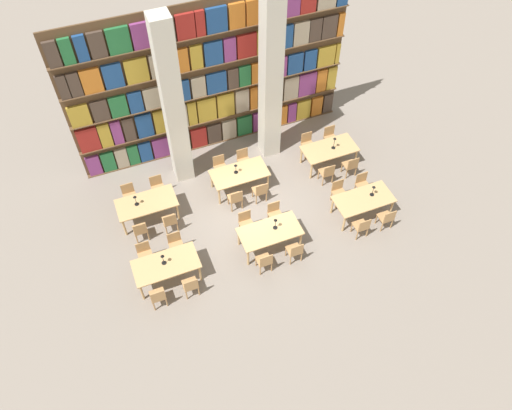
{
  "coord_description": "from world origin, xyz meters",
  "views": [
    {
      "loc": [
        -3.67,
        -9.31,
        12.77
      ],
      "look_at": [
        0.0,
        -0.13,
        0.69
      ],
      "focal_mm": 35.0,
      "sensor_mm": 36.0,
      "label": 1
    }
  ],
  "objects_px": {
    "reading_table_2": "(363,200)",
    "chair_8": "(362,226)",
    "chair_16": "(236,198)",
    "chair_18": "(260,191)",
    "reading_table_3": "(147,204)",
    "chair_20": "(327,172)",
    "chair_23": "(330,137)",
    "chair_7": "(275,213)",
    "chair_22": "(351,165)",
    "desk_lamp_5": "(334,141)",
    "chair_4": "(265,261)",
    "reading_table_4": "(239,174)",
    "chair_9": "(339,191)",
    "desk_lamp_0": "(163,258)",
    "chair_11": "(362,184)",
    "reading_table_0": "(166,265)",
    "chair_3": "(176,244)",
    "desk_lamp_2": "(373,189)",
    "chair_5": "(246,222)",
    "desk_lamp_3": "(135,199)",
    "chair_0": "(158,296)",
    "chair_14": "(170,221)",
    "chair_13": "(129,195)",
    "chair_15": "(157,187)",
    "chair_10": "(387,218)",
    "pillar_left": "(173,106)",
    "chair_1": "(145,254)",
    "chair_12": "(140,230)",
    "desk_lamp_4": "(236,167)",
    "chair_21": "(307,143)",
    "reading_table_5": "(329,150)",
    "chair_6": "(295,251)",
    "reading_table_1": "(270,232)",
    "chair_19": "(244,160)",
    "pillar_center": "(271,82)",
    "desk_lamp_1": "(275,222)"
  },
  "relations": [
    {
      "from": "chair_4",
      "to": "desk_lamp_1",
      "type": "distance_m",
      "value": 1.2
    },
    {
      "from": "chair_8",
      "to": "chair_9",
      "type": "bearing_deg",
      "value": 90.0
    },
    {
      "from": "chair_7",
      "to": "chair_19",
      "type": "distance_m",
      "value": 2.57
    },
    {
      "from": "chair_4",
      "to": "reading_table_4",
      "type": "bearing_deg",
      "value": 82.02
    },
    {
      "from": "chair_16",
      "to": "chair_21",
      "type": "bearing_deg",
      "value": 23.94
    },
    {
      "from": "chair_1",
      "to": "chair_12",
      "type": "relative_size",
      "value": 1.0
    },
    {
      "from": "reading_table_2",
      "to": "chair_16",
      "type": "height_order",
      "value": "chair_16"
    },
    {
      "from": "desk_lamp_4",
      "to": "chair_13",
      "type": "bearing_deg",
      "value": 170.14
    },
    {
      "from": "chair_16",
      "to": "chair_18",
      "type": "relative_size",
      "value": 1.0
    },
    {
      "from": "chair_8",
      "to": "desk_lamp_5",
      "type": "xyz_separation_m",
      "value": [
        0.61,
        3.15,
        0.61
      ]
    },
    {
      "from": "pillar_center",
      "to": "reading_table_4",
      "type": "relative_size",
      "value": 3.2
    },
    {
      "from": "reading_table_4",
      "to": "chair_3",
      "type": "bearing_deg",
      "value": -146.78
    },
    {
      "from": "chair_16",
      "to": "chair_6",
      "type": "bearing_deg",
      "value": -70.05
    },
    {
      "from": "desk_lamp_5",
      "to": "pillar_left",
      "type": "bearing_deg",
      "value": 163.8
    },
    {
      "from": "chair_23",
      "to": "chair_7",
      "type": "bearing_deg",
      "value": 37.63
    },
    {
      "from": "desk_lamp_3",
      "to": "reading_table_5",
      "type": "bearing_deg",
      "value": -0.01
    },
    {
      "from": "chair_18",
      "to": "chair_23",
      "type": "relative_size",
      "value": 1.0
    },
    {
      "from": "chair_7",
      "to": "chair_12",
      "type": "height_order",
      "value": "same"
    },
    {
      "from": "chair_14",
      "to": "desk_lamp_3",
      "type": "relative_size",
      "value": 2.15
    },
    {
      "from": "reading_table_2",
      "to": "chair_8",
      "type": "distance_m",
      "value": 0.91
    },
    {
      "from": "desk_lamp_0",
      "to": "reading_table_2",
      "type": "relative_size",
      "value": 0.22
    },
    {
      "from": "chair_5",
      "to": "desk_lamp_5",
      "type": "height_order",
      "value": "desk_lamp_5"
    },
    {
      "from": "reading_table_1",
      "to": "reading_table_4",
      "type": "distance_m",
      "value": 2.57
    },
    {
      "from": "chair_11",
      "to": "chair_18",
      "type": "distance_m",
      "value": 3.39
    },
    {
      "from": "chair_20",
      "to": "chair_21",
      "type": "height_order",
      "value": "same"
    },
    {
      "from": "desk_lamp_0",
      "to": "chair_15",
      "type": "distance_m",
      "value": 3.25
    },
    {
      "from": "chair_22",
      "to": "desk_lamp_5",
      "type": "xyz_separation_m",
      "value": [
        -0.32,
        0.73,
        0.61
      ]
    },
    {
      "from": "chair_7",
      "to": "chair_13",
      "type": "bearing_deg",
      "value": -31.03
    },
    {
      "from": "pillar_left",
      "to": "chair_23",
      "type": "height_order",
      "value": "pillar_left"
    },
    {
      "from": "reading_table_2",
      "to": "desk_lamp_5",
      "type": "xyz_separation_m",
      "value": [
        0.16,
        2.39,
        0.41
      ]
    },
    {
      "from": "chair_3",
      "to": "chair_21",
      "type": "bearing_deg",
      "value": -156.07
    },
    {
      "from": "reading_table_0",
      "to": "chair_20",
      "type": "height_order",
      "value": "chair_20"
    },
    {
      "from": "chair_3",
      "to": "chair_6",
      "type": "xyz_separation_m",
      "value": [
        3.22,
        -1.55,
        0.0
      ]
    },
    {
      "from": "chair_1",
      "to": "chair_15",
      "type": "distance_m",
      "value": 2.64
    },
    {
      "from": "chair_0",
      "to": "desk_lamp_2",
      "type": "bearing_deg",
      "value": 6.67
    },
    {
      "from": "chair_5",
      "to": "chair_20",
      "type": "height_order",
      "value": "same"
    },
    {
      "from": "reading_table_3",
      "to": "reading_table_5",
      "type": "distance_m",
      "value": 6.44
    },
    {
      "from": "chair_0",
      "to": "chair_21",
      "type": "relative_size",
      "value": 1.0
    },
    {
      "from": "desk_lamp_4",
      "to": "chair_21",
      "type": "bearing_deg",
      "value": 12.2
    },
    {
      "from": "reading_table_4",
      "to": "desk_lamp_2",
      "type": "bearing_deg",
      "value": -34.59
    },
    {
      "from": "chair_21",
      "to": "reading_table_3",
      "type": "bearing_deg",
      "value": 7.54
    },
    {
      "from": "reading_table_0",
      "to": "chair_19",
      "type": "distance_m",
      "value": 4.9
    },
    {
      "from": "chair_0",
      "to": "chair_16",
      "type": "bearing_deg",
      "value": 38.13
    },
    {
      "from": "chair_0",
      "to": "chair_1",
      "type": "bearing_deg",
      "value": 90.0
    },
    {
      "from": "reading_table_3",
      "to": "chair_20",
      "type": "relative_size",
      "value": 2.12
    },
    {
      "from": "chair_3",
      "to": "desk_lamp_2",
      "type": "xyz_separation_m",
      "value": [
        6.28,
        -0.68,
        0.57
      ]
    },
    {
      "from": "desk_lamp_0",
      "to": "chair_11",
      "type": "height_order",
      "value": "desk_lamp_0"
    },
    {
      "from": "chair_20",
      "to": "chair_3",
      "type": "bearing_deg",
      "value": -170.43
    },
    {
      "from": "chair_5",
      "to": "desk_lamp_3",
      "type": "height_order",
      "value": "desk_lamp_3"
    },
    {
      "from": "chair_5",
      "to": "chair_10",
      "type": "xyz_separation_m",
      "value": [
        4.15,
        -1.46,
        0.0
      ]
    }
  ]
}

